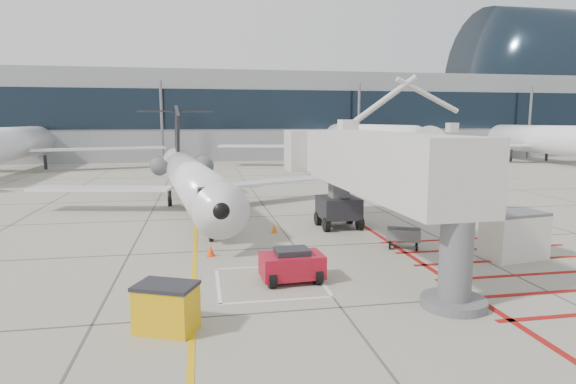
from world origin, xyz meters
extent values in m
plane|color=#9B9886|center=(0.00, 0.00, 0.00)|extent=(260.00, 260.00, 0.00)
cone|color=#FB420D|center=(-4.20, 3.12, 0.26)|extent=(0.38, 0.38, 0.53)
cone|color=orange|center=(-0.56, 7.31, 0.23)|extent=(0.34, 0.34, 0.47)
cube|color=gray|center=(10.00, 70.00, 7.00)|extent=(180.00, 28.00, 14.00)
cube|color=black|center=(10.00, 55.95, 8.00)|extent=(180.00, 0.10, 6.00)
camera|label=1|loc=(-4.53, -18.96, 6.27)|focal=30.00mm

